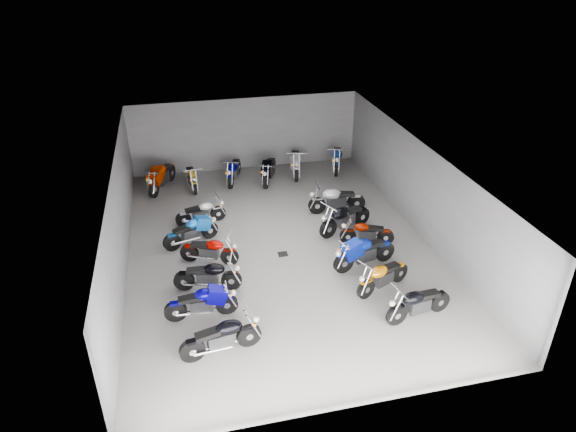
# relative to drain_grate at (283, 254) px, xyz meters

# --- Properties ---
(ground) EXTENTS (14.00, 14.00, 0.00)m
(ground) POSITION_rel_drain_grate_xyz_m (0.00, 0.50, -0.01)
(ground) COLOR gray
(ground) RESTS_ON ground
(wall_back) EXTENTS (10.00, 0.10, 3.20)m
(wall_back) POSITION_rel_drain_grate_xyz_m (0.00, 7.50, 1.59)
(wall_back) COLOR slate
(wall_back) RESTS_ON ground
(wall_left) EXTENTS (0.10, 14.00, 3.20)m
(wall_left) POSITION_rel_drain_grate_xyz_m (-5.00, 0.50, 1.59)
(wall_left) COLOR slate
(wall_left) RESTS_ON ground
(wall_right) EXTENTS (0.10, 14.00, 3.20)m
(wall_right) POSITION_rel_drain_grate_xyz_m (5.00, 0.50, 1.59)
(wall_right) COLOR slate
(wall_right) RESTS_ON ground
(ceiling) EXTENTS (10.00, 14.00, 0.04)m
(ceiling) POSITION_rel_drain_grate_xyz_m (0.00, 0.50, 3.21)
(ceiling) COLOR black
(ceiling) RESTS_ON wall_back
(drain_grate) EXTENTS (0.32, 0.32, 0.01)m
(drain_grate) POSITION_rel_drain_grate_xyz_m (0.00, 0.00, 0.00)
(drain_grate) COLOR black
(drain_grate) RESTS_ON ground
(motorcycle_left_a) EXTENTS (2.11, 0.52, 0.93)m
(motorcycle_left_a) POSITION_rel_drain_grate_xyz_m (-2.47, -4.11, 0.50)
(motorcycle_left_a) COLOR black
(motorcycle_left_a) RESTS_ON ground
(motorcycle_left_b) EXTENTS (2.02, 0.39, 0.89)m
(motorcycle_left_b) POSITION_rel_drain_grate_xyz_m (-2.84, -2.60, 0.48)
(motorcycle_left_b) COLOR black
(motorcycle_left_b) RESTS_ON ground
(motorcycle_left_c) EXTENTS (2.00, 0.59, 0.89)m
(motorcycle_left_c) POSITION_rel_drain_grate_xyz_m (-2.55, -1.37, 0.48)
(motorcycle_left_c) COLOR black
(motorcycle_left_c) RESTS_ON ground
(motorcycle_left_d) EXTENTS (1.83, 0.86, 0.85)m
(motorcycle_left_d) POSITION_rel_drain_grate_xyz_m (-2.38, 0.05, 0.46)
(motorcycle_left_d) COLOR black
(motorcycle_left_d) RESTS_ON ground
(motorcycle_left_e) EXTENTS (1.92, 0.88, 0.89)m
(motorcycle_left_e) POSITION_rel_drain_grate_xyz_m (-2.87, 1.37, 0.48)
(motorcycle_left_e) COLOR black
(motorcycle_left_e) RESTS_ON ground
(motorcycle_left_f) EXTENTS (1.85, 0.45, 0.82)m
(motorcycle_left_f) POSITION_rel_drain_grate_xyz_m (-2.43, 2.73, 0.44)
(motorcycle_left_f) COLOR black
(motorcycle_left_f) RESTS_ON ground
(motorcycle_right_a) EXTENTS (2.03, 0.56, 0.90)m
(motorcycle_right_a) POSITION_rel_drain_grate_xyz_m (2.89, -3.97, 0.49)
(motorcycle_right_a) COLOR black
(motorcycle_right_a) RESTS_ON ground
(motorcycle_right_b) EXTENTS (1.89, 0.93, 0.88)m
(motorcycle_right_b) POSITION_rel_drain_grate_xyz_m (2.44, -2.55, 0.48)
(motorcycle_right_b) COLOR black
(motorcycle_right_b) RESTS_ON ground
(motorcycle_right_c) EXTENTS (2.19, 0.66, 0.97)m
(motorcycle_right_c) POSITION_rel_drain_grate_xyz_m (2.34, -1.27, 0.53)
(motorcycle_right_c) COLOR black
(motorcycle_right_c) RESTS_ON ground
(motorcycle_right_d) EXTENTS (1.81, 0.61, 0.81)m
(motorcycle_right_d) POSITION_rel_drain_grate_xyz_m (2.91, 0.01, 0.44)
(motorcycle_right_d) COLOR black
(motorcycle_right_d) RESTS_ON ground
(motorcycle_right_e) EXTENTS (2.13, 1.00, 0.99)m
(motorcycle_right_e) POSITION_rel_drain_grate_xyz_m (2.46, 0.99, 0.53)
(motorcycle_right_e) COLOR black
(motorcycle_right_e) RESTS_ON ground
(motorcycle_right_f) EXTENTS (2.21, 0.47, 0.97)m
(motorcycle_right_f) POSITION_rel_drain_grate_xyz_m (2.62, 2.45, 0.52)
(motorcycle_right_f) COLOR black
(motorcycle_right_f) RESTS_ON ground
(motorcycle_back_a) EXTENTS (1.15, 2.22, 1.05)m
(motorcycle_back_a) POSITION_rel_drain_grate_xyz_m (-3.79, 6.04, 0.57)
(motorcycle_back_a) COLOR black
(motorcycle_back_a) RESTS_ON ground
(motorcycle_back_b) EXTENTS (0.43, 2.00, 0.88)m
(motorcycle_back_b) POSITION_rel_drain_grate_xyz_m (-2.56, 5.88, 0.47)
(motorcycle_back_b) COLOR black
(motorcycle_back_b) RESTS_ON ground
(motorcycle_back_c) EXTENTS (0.84, 2.06, 0.94)m
(motorcycle_back_c) POSITION_rel_drain_grate_xyz_m (-0.77, 6.14, 0.51)
(motorcycle_back_c) COLOR black
(motorcycle_back_c) RESTS_ON ground
(motorcycle_back_d) EXTENTS (0.97, 2.14, 0.99)m
(motorcycle_back_d) POSITION_rel_drain_grate_xyz_m (0.70, 5.81, 0.53)
(motorcycle_back_d) COLOR black
(motorcycle_back_d) RESTS_ON ground
(motorcycle_back_e) EXTENTS (0.68, 2.34, 1.04)m
(motorcycle_back_e) POSITION_rel_drain_grate_xyz_m (2.00, 6.30, 0.56)
(motorcycle_back_e) COLOR black
(motorcycle_back_e) RESTS_ON ground
(motorcycle_back_f) EXTENTS (0.88, 2.20, 1.00)m
(motorcycle_back_f) POSITION_rel_drain_grate_xyz_m (3.91, 6.37, 0.54)
(motorcycle_back_f) COLOR black
(motorcycle_back_f) RESTS_ON ground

